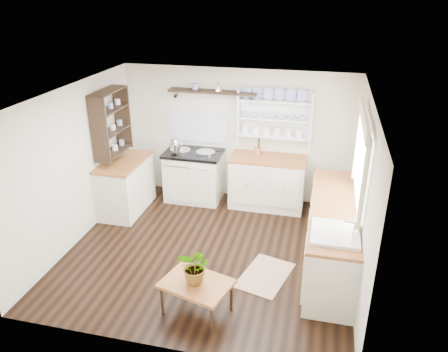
% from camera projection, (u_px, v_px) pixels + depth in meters
% --- Properties ---
extents(floor, '(4.00, 3.80, 0.01)m').
position_uv_depth(floor, '(209.00, 251.00, 6.36)').
color(floor, black).
rests_on(floor, ground).
extents(wall_back, '(4.00, 0.02, 2.30)m').
position_uv_depth(wall_back, '(237.00, 135.00, 7.58)').
color(wall_back, beige).
rests_on(wall_back, ground).
extents(wall_right, '(0.02, 3.80, 2.30)m').
position_uv_depth(wall_right, '(362.00, 194.00, 5.47)').
color(wall_right, beige).
rests_on(wall_right, ground).
extents(wall_left, '(0.02, 3.80, 2.30)m').
position_uv_depth(wall_left, '(75.00, 166.00, 6.32)').
color(wall_left, beige).
rests_on(wall_left, ground).
extents(ceiling, '(4.00, 3.80, 0.01)m').
position_uv_depth(ceiling, '(207.00, 95.00, 5.43)').
color(ceiling, white).
rests_on(ceiling, wall_back).
extents(window, '(0.08, 1.55, 1.22)m').
position_uv_depth(window, '(361.00, 159.00, 5.44)').
color(window, white).
rests_on(window, wall_right).
extents(aga_cooker, '(1.00, 0.69, 0.92)m').
position_uv_depth(aga_cooker, '(194.00, 175.00, 7.72)').
color(aga_cooker, '#EDE8CE').
rests_on(aga_cooker, floor).
extents(back_cabinets, '(1.27, 0.63, 0.90)m').
position_uv_depth(back_cabinets, '(267.00, 181.00, 7.47)').
color(back_cabinets, silver).
rests_on(back_cabinets, floor).
extents(right_cabinets, '(0.62, 2.43, 0.90)m').
position_uv_depth(right_cabinets, '(332.00, 234.00, 5.90)').
color(right_cabinets, silver).
rests_on(right_cabinets, floor).
extents(belfast_sink, '(0.55, 0.60, 0.45)m').
position_uv_depth(belfast_sink, '(334.00, 242.00, 5.10)').
color(belfast_sink, white).
rests_on(belfast_sink, right_cabinets).
extents(left_cabinets, '(0.62, 1.13, 0.90)m').
position_uv_depth(left_cabinets, '(126.00, 185.00, 7.34)').
color(left_cabinets, silver).
rests_on(left_cabinets, floor).
extents(plate_rack, '(1.20, 0.22, 0.90)m').
position_uv_depth(plate_rack, '(275.00, 115.00, 7.25)').
color(plate_rack, white).
rests_on(plate_rack, wall_back).
extents(high_shelf, '(1.50, 0.29, 0.16)m').
position_uv_depth(high_shelf, '(213.00, 92.00, 7.25)').
color(high_shelf, black).
rests_on(high_shelf, wall_back).
extents(left_shelving, '(0.28, 0.80, 1.05)m').
position_uv_depth(left_shelving, '(111.00, 122.00, 6.92)').
color(left_shelving, black).
rests_on(left_shelving, wall_left).
extents(kettle, '(0.18, 0.18, 0.22)m').
position_uv_depth(kettle, '(175.00, 145.00, 7.44)').
color(kettle, silver).
rests_on(kettle, aga_cooker).
extents(utensil_crock, '(0.10, 0.10, 0.12)m').
position_uv_depth(utensil_crock, '(258.00, 151.00, 7.37)').
color(utensil_crock, '#AB503E').
rests_on(utensil_crock, back_cabinets).
extents(center_table, '(0.90, 0.74, 0.42)m').
position_uv_depth(center_table, '(196.00, 286.00, 5.04)').
color(center_table, brown).
rests_on(center_table, floor).
extents(potted_plant, '(0.48, 0.45, 0.43)m').
position_uv_depth(potted_plant, '(196.00, 267.00, 4.93)').
color(potted_plant, '#3F7233').
rests_on(potted_plant, center_table).
extents(floor_rug, '(0.75, 0.96, 0.02)m').
position_uv_depth(floor_rug, '(265.00, 275.00, 5.81)').
color(floor_rug, '#9D735B').
rests_on(floor_rug, floor).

